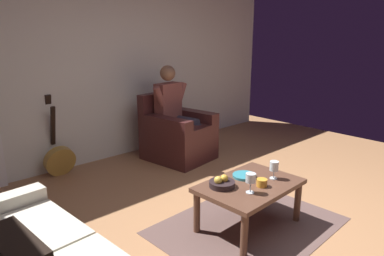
{
  "coord_description": "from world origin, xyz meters",
  "views": [
    {
      "loc": [
        2.51,
        1.38,
        1.67
      ],
      "look_at": [
        0.0,
        -1.35,
        0.69
      ],
      "focal_mm": 32.22,
      "sensor_mm": 36.0,
      "label": 1
    }
  ],
  "objects": [
    {
      "name": "wine_glass_near",
      "position": [
        -0.01,
        -0.26,
        0.53
      ],
      "size": [
        0.08,
        0.08,
        0.17
      ],
      "color": "silver",
      "rests_on": "coffee_table"
    },
    {
      "name": "wine_glass_far",
      "position": [
        0.38,
        -0.22,
        0.54
      ],
      "size": [
        0.08,
        0.08,
        0.17
      ],
      "color": "silver",
      "rests_on": "coffee_table"
    },
    {
      "name": "rug",
      "position": [
        0.23,
        -0.34,
        0.0
      ],
      "size": [
        1.64,
        1.26,
        0.01
      ],
      "primitive_type": "cube",
      "rotation": [
        0.0,
        0.0,
        0.03
      ],
      "color": "brown",
      "rests_on": "ground"
    },
    {
      "name": "person_seated",
      "position": [
        -0.46,
        -2.21,
        0.7
      ],
      "size": [
        0.65,
        0.62,
        1.29
      ],
      "rotation": [
        0.0,
        0.0,
        0.15
      ],
      "color": "brown",
      "rests_on": "ground"
    },
    {
      "name": "ground_plane",
      "position": [
        0.0,
        0.0,
        0.0
      ],
      "size": [
        6.83,
        6.83,
        0.0
      ],
      "primitive_type": "plane",
      "color": "#A5724B"
    },
    {
      "name": "fruit_bowl",
      "position": [
        0.47,
        -0.46,
        0.45
      ],
      "size": [
        0.22,
        0.22,
        0.11
      ],
      "color": "black",
      "rests_on": "coffee_table"
    },
    {
      "name": "guitar",
      "position": [
        1.01,
        -2.67,
        0.22
      ],
      "size": [
        0.37,
        0.31,
        1.0
      ],
      "color": "#AA8236",
      "rests_on": "ground"
    },
    {
      "name": "wall_back",
      "position": [
        0.0,
        -2.87,
        1.33
      ],
      "size": [
        5.91,
        0.06,
        2.65
      ],
      "primitive_type": "cube",
      "color": "silver",
      "rests_on": "ground"
    },
    {
      "name": "decorative_dish",
      "position": [
        0.16,
        -0.46,
        0.43
      ],
      "size": [
        0.22,
        0.22,
        0.02
      ],
      "primitive_type": "cylinder",
      "color": "teal",
      "rests_on": "coffee_table"
    },
    {
      "name": "coffee_table",
      "position": [
        0.23,
        -0.34,
        0.36
      ],
      "size": [
        0.92,
        0.64,
        0.42
      ],
      "rotation": [
        0.0,
        0.0,
        0.03
      ],
      "color": "brown",
      "rests_on": "ground"
    },
    {
      "name": "armchair",
      "position": [
        -0.47,
        -2.17,
        0.33
      ],
      "size": [
        0.85,
        0.94,
        0.91
      ],
      "rotation": [
        0.0,
        0.0,
        0.15
      ],
      "color": "#411E1D",
      "rests_on": "ground"
    },
    {
      "name": "candle_jar",
      "position": [
        0.21,
        -0.23,
        0.45
      ],
      "size": [
        0.09,
        0.09,
        0.07
      ],
      "primitive_type": "cylinder",
      "color": "orange",
      "rests_on": "coffee_table"
    }
  ]
}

